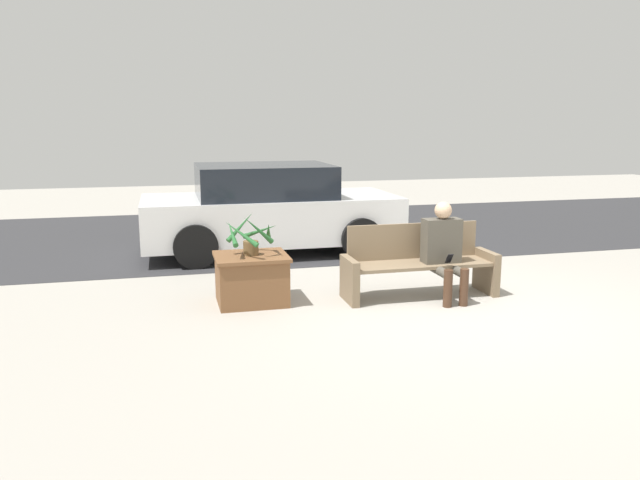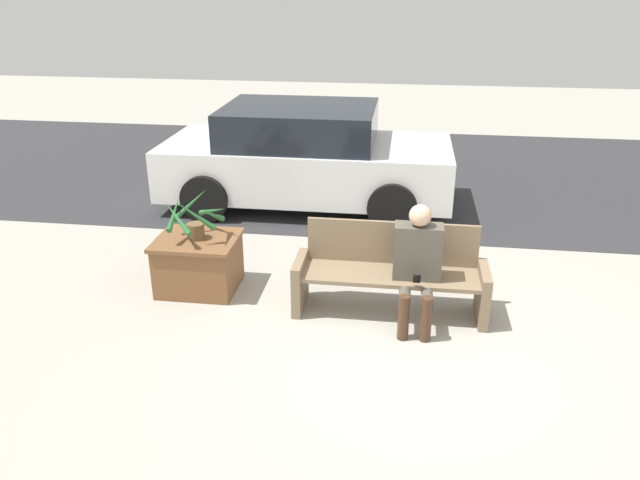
{
  "view_description": "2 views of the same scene",
  "coord_description": "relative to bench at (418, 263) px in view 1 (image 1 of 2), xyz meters",
  "views": [
    {
      "loc": [
        -3.22,
        -6.14,
        2.12
      ],
      "look_at": [
        -1.45,
        0.9,
        0.73
      ],
      "focal_mm": 35.0,
      "sensor_mm": 36.0,
      "label": 1
    },
    {
      "loc": [
        -0.16,
        -4.79,
        3.1
      ],
      "look_at": [
        -0.94,
        0.77,
        0.71
      ],
      "focal_mm": 35.0,
      "sensor_mm": 36.0,
      "label": 2
    }
  ],
  "objects": [
    {
      "name": "ground_plane",
      "position": [
        0.24,
        -0.77,
        -0.41
      ],
      "size": [
        30.0,
        30.0,
        0.0
      ],
      "primitive_type": "plane",
      "color": "#9E998E"
    },
    {
      "name": "potted_plant",
      "position": [
        -2.03,
        0.18,
        0.39
      ],
      "size": [
        0.66,
        0.66,
        0.5
      ],
      "color": "brown",
      "rests_on": "planter_box"
    },
    {
      "name": "person_seated",
      "position": [
        0.25,
        -0.19,
        0.23
      ],
      "size": [
        0.45,
        0.6,
        1.17
      ],
      "color": "#4C473D",
      "rests_on": "ground_plane"
    },
    {
      "name": "parked_car",
      "position": [
        -1.33,
        3.01,
        0.3
      ],
      "size": [
        4.06,
        1.98,
        1.43
      ],
      "color": "silver",
      "rests_on": "ground_plane"
    },
    {
      "name": "planter_box",
      "position": [
        -2.02,
        0.18,
        -0.1
      ],
      "size": [
        0.85,
        0.73,
        0.58
      ],
      "color": "brown",
      "rests_on": "ground_plane"
    },
    {
      "name": "bench",
      "position": [
        0.0,
        0.0,
        0.0
      ],
      "size": [
        1.88,
        0.55,
        0.87
      ],
      "color": "#7A664C",
      "rests_on": "ground_plane"
    },
    {
      "name": "road_surface",
      "position": [
        0.24,
        4.74,
        -0.4
      ],
      "size": [
        20.0,
        6.0,
        0.01
      ],
      "primitive_type": "cube",
      "color": "#2D2D30",
      "rests_on": "ground_plane"
    }
  ]
}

